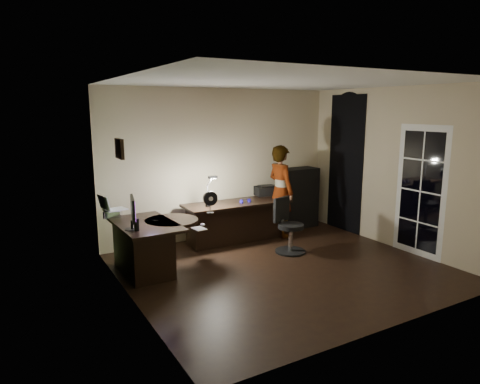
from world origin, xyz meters
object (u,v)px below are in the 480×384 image
monitor (132,218)px  cabinet (297,198)px  desk_right (237,222)px  person (281,191)px  desk_left (147,248)px  office_chair (291,226)px

monitor → cabinet: bearing=29.6°
desk_right → person: bearing=-4.0°
cabinet → desk_left: bearing=-165.8°
office_chair → desk_left: bearing=155.9°
monitor → person: 3.07m
desk_right → office_chair: office_chair is taller
desk_right → cabinet: 1.58m
cabinet → office_chair: 1.63m
office_chair → person: 1.04m
desk_left → desk_right: size_ratio=0.66×
person → office_chair: bearing=152.9°
desk_left → cabinet: bearing=13.0°
monitor → person: person is taller
desk_left → cabinet: (3.39, 0.89, 0.23)m
monitor → office_chair: (2.58, -0.12, -0.44)m
desk_right → person: (0.87, -0.08, 0.49)m
person → desk_right: bearing=82.2°
monitor → office_chair: 2.62m
office_chair → person: person is taller
desk_right → cabinet: cabinet is taller
office_chair → cabinet: bearing=33.1°
desk_right → office_chair: (0.47, -0.95, 0.09)m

